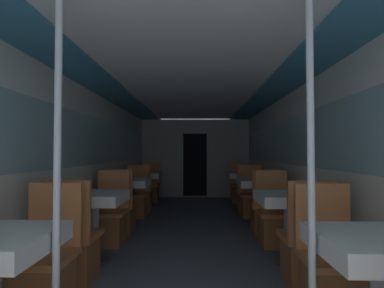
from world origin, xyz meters
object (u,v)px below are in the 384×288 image
(chair_left_far_3, at_px, (151,190))
(chair_right_near_2, at_px, (265,214))
(dining_table_left_2, at_px, (129,185))
(chair_right_near_3, at_px, (247,197))
(dining_table_left_1, at_px, (95,202))
(dining_table_left_3, at_px, (147,177))
(dining_table_right_0, at_px, (378,253))
(chair_right_far_2, at_px, (251,202))
(dining_table_right_2, at_px, (257,186))
(chair_left_near_3, at_px, (142,197))
(chair_right_near_1, at_px, (306,252))
(chair_left_far_1, at_px, (110,222))
(chair_left_near_2, at_px, (121,214))
(dining_table_right_1, at_px, (287,202))
(chair_right_far_0, at_px, (332,277))
(dining_table_right_3, at_px, (242,177))
(support_pole_left_0, at_px, (57,181))
(chair_left_near_1, at_px, (74,251))
(chair_left_far_2, at_px, (136,201))
(support_pole_right_0, at_px, (311,182))
(chair_left_far_0, at_px, (44,274))
(chair_right_far_1, at_px, (274,223))
(chair_right_far_3, at_px, (239,190))

(chair_left_far_3, height_order, chair_right_near_2, same)
(dining_table_left_2, bearing_deg, chair_right_near_3, 27.26)
(dining_table_left_1, bearing_deg, dining_table_left_3, 90.00)
(dining_table_left_3, height_order, dining_table_right_0, same)
(dining_table_left_2, relative_size, chair_right_near_2, 0.78)
(dining_table_left_1, xyz_separation_m, chair_right_far_2, (2.18, 2.28, -0.37))
(dining_table_left_1, xyz_separation_m, dining_table_left_3, (0.00, 3.40, 0.00))
(dining_table_left_1, height_order, dining_table_right_0, same)
(dining_table_right_0, bearing_deg, dining_table_right_2, 90.00)
(dining_table_left_1, xyz_separation_m, dining_table_left_2, (0.00, 1.70, 0.00))
(chair_right_near_3, bearing_deg, chair_left_near_3, 180.00)
(chair_right_near_1, bearing_deg, chair_right_near_3, 90.00)
(chair_left_far_1, height_order, chair_left_near_2, same)
(chair_left_far_1, height_order, dining_table_right_1, chair_left_far_1)
(chair_right_far_0, bearing_deg, dining_table_right_3, -90.00)
(dining_table_right_2, bearing_deg, dining_table_right_3, 90.00)
(support_pole_left_0, xyz_separation_m, chair_left_near_3, (-0.37, 4.52, -0.76))
(support_pole_left_0, height_order, chair_left_near_1, support_pole_left_0)
(chair_left_far_2, relative_size, chair_right_far_2, 1.00)
(chair_left_far_2, distance_m, support_pole_right_0, 4.43)
(chair_left_far_2, relative_size, chair_left_far_3, 1.00)
(chair_left_far_0, distance_m, chair_left_near_2, 2.25)
(chair_left_near_2, bearing_deg, dining_table_right_1, -27.26)
(support_pole_left_0, bearing_deg, chair_right_far_2, 65.46)
(chair_right_far_1, bearing_deg, dining_table_right_2, -90.00)
(chair_left_far_3, bearing_deg, chair_left_far_0, 90.00)
(chair_left_far_0, height_order, chair_left_near_2, same)
(chair_left_near_1, distance_m, support_pole_right_0, 2.27)
(dining_table_right_1, bearing_deg, chair_left_near_1, -165.20)
(chair_left_far_1, relative_size, chair_left_far_3, 1.00)
(chair_left_far_2, xyz_separation_m, chair_left_far_3, (0.00, 1.70, 0.00))
(chair_left_far_2, relative_size, dining_table_right_2, 1.28)
(chair_left_far_0, height_order, chair_right_near_3, same)
(chair_left_far_0, distance_m, dining_table_left_3, 4.54)
(dining_table_left_1, bearing_deg, chair_right_far_2, 46.23)
(chair_left_far_0, relative_size, chair_right_far_3, 1.00)
(chair_left_far_1, relative_size, dining_table_left_3, 1.28)
(dining_table_left_2, xyz_separation_m, chair_right_near_1, (2.18, -2.28, -0.37))
(chair_right_near_3, bearing_deg, chair_left_near_2, -142.06)
(dining_table_left_3, bearing_deg, chair_right_near_1, -61.26)
(chair_right_far_0, height_order, chair_right_near_1, same)
(dining_table_right_1, bearing_deg, chair_right_far_3, 90.00)
(dining_table_right_2, bearing_deg, dining_table_left_1, -142.06)
(chair_left_far_1, height_order, dining_table_left_2, chair_left_far_1)
(chair_left_near_3, bearing_deg, chair_left_far_2, -90.00)
(dining_table_left_1, relative_size, chair_right_near_2, 0.78)
(chair_left_far_1, bearing_deg, chair_left_far_3, -90.00)
(chair_left_near_2, distance_m, dining_table_right_2, 2.28)
(support_pole_left_0, xyz_separation_m, dining_table_right_0, (1.81, 0.00, -0.40))
(dining_table_left_2, distance_m, chair_right_far_3, 3.17)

